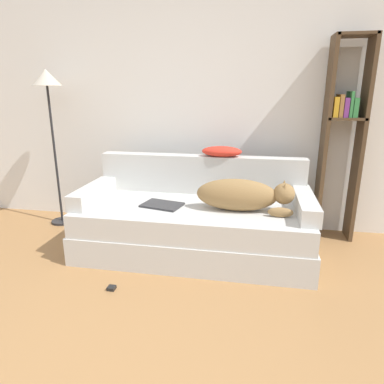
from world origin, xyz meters
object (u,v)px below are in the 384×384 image
(dog, at_px, (243,195))
(laptop, at_px, (162,205))
(bookshelf, at_px, (343,132))
(couch, at_px, (194,229))
(floor_lamp, at_px, (48,95))
(power_adapter, at_px, (111,288))
(throw_pillow, at_px, (222,151))

(dog, height_order, laptop, dog)
(dog, height_order, bookshelf, bookshelf)
(couch, xyz_separation_m, dog, (0.43, -0.06, 0.37))
(bookshelf, relative_size, floor_lamp, 1.16)
(laptop, distance_m, bookshelf, 1.82)
(power_adapter, bearing_deg, dog, 36.27)
(laptop, bearing_deg, floor_lamp, 171.85)
(power_adapter, bearing_deg, bookshelf, 36.71)
(couch, xyz_separation_m, bookshelf, (1.31, 0.60, 0.83))
(couch, xyz_separation_m, floor_lamp, (-1.58, 0.45, 1.16))
(bookshelf, bearing_deg, laptop, -156.96)
(dog, xyz_separation_m, throw_pillow, (-0.23, 0.46, 0.28))
(bookshelf, bearing_deg, power_adapter, -143.29)
(dog, xyz_separation_m, laptop, (-0.70, -0.00, -0.13))
(throw_pillow, bearing_deg, laptop, -135.47)
(bookshelf, bearing_deg, floor_lamp, -176.92)
(couch, distance_m, throw_pillow, 0.78)
(laptop, bearing_deg, power_adapter, -94.72)
(couch, height_order, power_adapter, couch)
(dog, distance_m, floor_lamp, 2.22)
(laptop, bearing_deg, throw_pillow, 57.90)
(throw_pillow, xyz_separation_m, power_adapter, (-0.69, -1.13, -0.85))
(bookshelf, xyz_separation_m, power_adapter, (-1.80, -1.34, -1.04))
(dog, height_order, power_adapter, dog)
(laptop, distance_m, throw_pillow, 0.78)
(laptop, distance_m, power_adapter, 0.83)
(couch, distance_m, bookshelf, 1.66)
(bookshelf, bearing_deg, dog, -142.84)
(dog, distance_m, laptop, 0.71)
(throw_pillow, relative_size, bookshelf, 0.20)
(couch, relative_size, bookshelf, 1.07)
(couch, xyz_separation_m, power_adapter, (-0.49, -0.74, -0.21))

